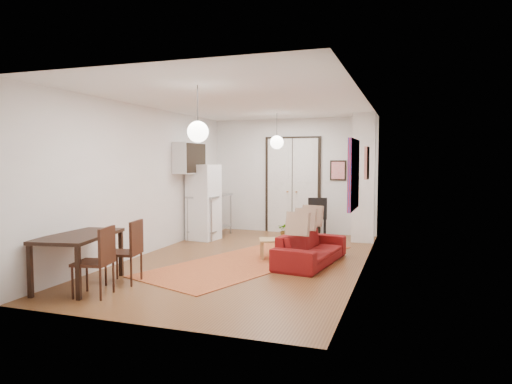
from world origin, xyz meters
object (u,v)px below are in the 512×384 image
(sofa, at_px, (311,248))
(coffee_table, at_px, (281,242))
(kitchen_counter, at_px, (210,209))
(fridge, at_px, (204,202))
(dining_chair_far, at_px, (97,255))
(dining_table, at_px, (79,240))
(black_side_chair, at_px, (318,213))
(dining_chair_near, at_px, (127,246))

(sofa, bearing_deg, coffee_table, 75.45)
(kitchen_counter, distance_m, fridge, 0.42)
(fridge, relative_size, dining_chair_far, 1.84)
(kitchen_counter, xyz_separation_m, dining_chair_far, (0.48, -4.81, -0.13))
(dining_table, bearing_deg, black_side_chair, 65.43)
(coffee_table, relative_size, black_side_chair, 0.96)
(dining_table, height_order, black_side_chair, black_side_chair)
(dining_table, relative_size, dining_chair_far, 1.58)
(coffee_table, relative_size, dining_chair_far, 0.98)
(dining_table, height_order, dining_chair_far, dining_chair_far)
(sofa, height_order, kitchen_counter, kitchen_counter)
(kitchen_counter, bearing_deg, dining_chair_near, -84.71)
(coffee_table, xyz_separation_m, black_side_chair, (0.18, 2.64, 0.25))
(sofa, distance_m, coffee_table, 0.68)
(dining_chair_far, bearing_deg, dining_chair_near, 169.69)
(fridge, bearing_deg, dining_chair_near, -74.72)
(coffee_table, height_order, dining_chair_near, dining_chair_near)
(fridge, xyz_separation_m, dining_chair_far, (0.48, -4.44, -0.32))
(coffee_table, relative_size, dining_table, 0.62)
(kitchen_counter, relative_size, dining_chair_near, 1.42)
(coffee_table, height_order, black_side_chair, black_side_chair)
(kitchen_counter, xyz_separation_m, fridge, (0.00, -0.37, 0.19))
(dining_chair_far, height_order, black_side_chair, black_side_chair)
(fridge, xyz_separation_m, dining_chair_near, (0.48, -3.74, -0.32))
(dining_chair_far, relative_size, black_side_chair, 0.98)
(sofa, relative_size, fridge, 1.11)
(coffee_table, relative_size, dining_chair_near, 0.98)
(fridge, relative_size, dining_table, 1.16)
(fridge, height_order, dining_table, fridge)
(kitchen_counter, height_order, fridge, fridge)
(sofa, relative_size, black_side_chair, 2.00)
(dining_table, height_order, dining_chair_near, dining_chair_near)
(kitchen_counter, xyz_separation_m, dining_table, (-0.04, -4.56, 0.00))
(sofa, xyz_separation_m, dining_table, (-2.93, -2.53, 0.40))
(kitchen_counter, distance_m, black_side_chair, 2.60)
(kitchen_counter, height_order, dining_chair_far, kitchen_counter)
(coffee_table, xyz_separation_m, fridge, (-2.26, 1.39, 0.56))
(fridge, bearing_deg, coffee_table, -23.58)
(kitchen_counter, relative_size, dining_table, 0.89)
(sofa, height_order, black_side_chair, black_side_chair)
(dining_chair_near, bearing_deg, black_side_chair, 148.20)
(coffee_table, bearing_deg, sofa, -22.55)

